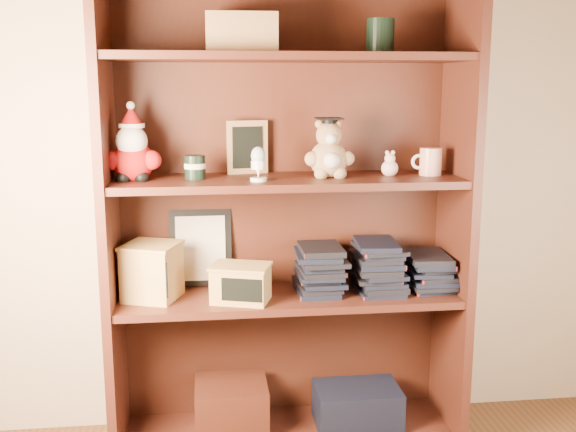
% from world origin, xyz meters
% --- Properties ---
extents(bookcase, '(1.20, 0.35, 1.60)m').
position_xyz_m(bookcase, '(0.08, 1.36, 0.78)').
color(bookcase, '#471F14').
rests_on(bookcase, ground).
extents(shelf_lower, '(1.14, 0.33, 0.02)m').
position_xyz_m(shelf_lower, '(0.08, 1.30, 0.54)').
color(shelf_lower, '#471F14').
rests_on(shelf_lower, ground).
extents(shelf_upper, '(1.14, 0.33, 0.02)m').
position_xyz_m(shelf_upper, '(0.08, 1.30, 0.94)').
color(shelf_upper, '#471F14').
rests_on(shelf_upper, ground).
extents(santa_plush, '(0.18, 0.13, 0.26)m').
position_xyz_m(santa_plush, '(-0.42, 1.30, 1.04)').
color(santa_plush, '#A50F0F').
rests_on(santa_plush, shelf_upper).
extents(teachers_tin, '(0.07, 0.07, 0.08)m').
position_xyz_m(teachers_tin, '(-0.22, 1.30, 0.99)').
color(teachers_tin, black).
rests_on(teachers_tin, shelf_upper).
extents(chalkboard_plaque, '(0.14, 0.09, 0.18)m').
position_xyz_m(chalkboard_plaque, '(-0.04, 1.42, 1.04)').
color(chalkboard_plaque, '#9E7547').
rests_on(chalkboard_plaque, shelf_upper).
extents(egg_cup, '(0.05, 0.05, 0.11)m').
position_xyz_m(egg_cup, '(-0.02, 1.23, 1.01)').
color(egg_cup, white).
rests_on(egg_cup, shelf_upper).
extents(grad_teddy_bear, '(0.17, 0.14, 0.20)m').
position_xyz_m(grad_teddy_bear, '(0.22, 1.30, 1.03)').
color(grad_teddy_bear, '#A78258').
rests_on(grad_teddy_bear, shelf_upper).
extents(pink_figurine, '(0.06, 0.06, 0.09)m').
position_xyz_m(pink_figurine, '(0.43, 1.30, 0.98)').
color(pink_figurine, beige).
rests_on(pink_figurine, shelf_upper).
extents(teacher_mug, '(0.10, 0.07, 0.09)m').
position_xyz_m(teacher_mug, '(0.57, 1.30, 1.00)').
color(teacher_mug, silver).
rests_on(teacher_mug, shelf_upper).
extents(certificate_frame, '(0.22, 0.06, 0.27)m').
position_xyz_m(certificate_frame, '(-0.21, 1.44, 0.69)').
color(certificate_frame, black).
rests_on(certificate_frame, shelf_lower).
extents(treats_box, '(0.22, 0.22, 0.19)m').
position_xyz_m(treats_box, '(-0.37, 1.30, 0.65)').
color(treats_box, tan).
rests_on(treats_box, shelf_lower).
extents(pencils_box, '(0.22, 0.19, 0.12)m').
position_xyz_m(pencils_box, '(-0.08, 1.24, 0.61)').
color(pencils_box, tan).
rests_on(pencils_box, shelf_lower).
extents(book_stack_left, '(0.14, 0.20, 0.16)m').
position_xyz_m(book_stack_left, '(0.19, 1.30, 0.63)').
color(book_stack_left, black).
rests_on(book_stack_left, shelf_lower).
extents(book_stack_mid, '(0.14, 0.20, 0.18)m').
position_xyz_m(book_stack_mid, '(0.40, 1.30, 0.64)').
color(book_stack_mid, black).
rests_on(book_stack_mid, shelf_lower).
extents(book_stack_right, '(0.14, 0.20, 0.13)m').
position_xyz_m(book_stack_right, '(0.58, 1.30, 0.61)').
color(book_stack_right, black).
rests_on(book_stack_right, shelf_lower).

